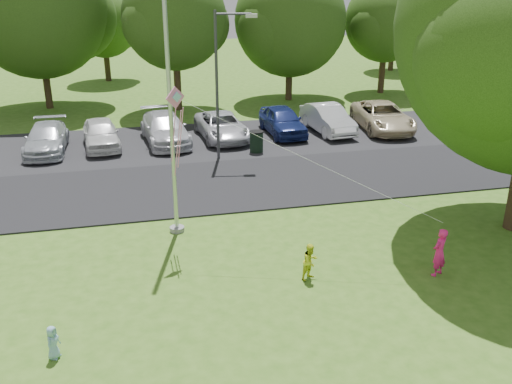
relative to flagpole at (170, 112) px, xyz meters
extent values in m
plane|color=#3B681B|center=(3.50, -5.00, -4.17)|extent=(120.00, 120.00, 0.00)
cube|color=black|center=(3.50, 4.00, -4.14)|extent=(60.00, 6.00, 0.06)
cube|color=black|center=(3.50, 10.50, -4.14)|extent=(42.00, 7.00, 0.06)
cylinder|color=#B7BABF|center=(0.00, 0.00, 0.83)|extent=(0.14, 0.14, 10.00)
cylinder|color=gray|center=(0.00, 0.00, -4.09)|extent=(0.50, 0.50, 0.16)
cylinder|color=#3F3F44|center=(2.71, 7.47, -0.81)|extent=(0.13, 0.13, 6.72)
cylinder|color=#3F3F44|center=(3.48, 7.34, 2.39)|extent=(1.56, 0.35, 0.09)
cube|color=silver|center=(4.26, 7.21, 2.31)|extent=(0.54, 0.33, 0.16)
cylinder|color=black|center=(4.66, 8.00, -3.65)|extent=(0.64, 0.64, 1.03)
cylinder|color=black|center=(4.66, 8.00, -3.11)|extent=(0.68, 0.68, 0.06)
sphere|color=#213D10|center=(9.07, -3.36, 1.93)|extent=(4.81, 4.81, 4.81)
cylinder|color=#332316|center=(-6.10, 20.24, -2.57)|extent=(0.44, 0.44, 3.19)
sphere|color=#213D10|center=(-6.10, 20.24, 2.00)|extent=(8.50, 8.50, 8.50)
sphere|color=#213D10|center=(-4.18, 21.09, 1.37)|extent=(5.53, 5.53, 5.53)
sphere|color=#213D10|center=(-7.80, 19.17, 1.58)|extent=(5.10, 5.10, 5.10)
cylinder|color=#332316|center=(1.92, 17.90, -2.45)|extent=(0.44, 0.44, 3.43)
sphere|color=#213D10|center=(1.92, 17.90, 1.45)|extent=(6.27, 6.27, 6.27)
sphere|color=#213D10|center=(3.33, 18.53, 0.98)|extent=(4.07, 4.07, 4.07)
sphere|color=#213D10|center=(0.66, 17.12, 1.14)|extent=(3.76, 3.76, 3.76)
cylinder|color=#332316|center=(9.53, 19.17, -2.84)|extent=(0.44, 0.44, 2.66)
sphere|color=#213D10|center=(9.53, 19.17, 1.03)|extent=(7.27, 7.27, 7.27)
sphere|color=#213D10|center=(11.16, 19.89, 0.49)|extent=(4.72, 4.72, 4.72)
sphere|color=#213D10|center=(8.07, 18.26, 0.67)|extent=(4.36, 4.36, 4.36)
cylinder|color=#332316|center=(16.62, 19.89, -2.66)|extent=(0.44, 0.44, 3.02)
sphere|color=#213D10|center=(16.62, 19.89, 0.84)|extent=(5.67, 5.67, 5.67)
sphere|color=#213D10|center=(17.89, 20.46, 0.41)|extent=(3.68, 3.68, 3.68)
sphere|color=#213D10|center=(15.48, 19.18, 0.55)|extent=(3.40, 3.40, 3.40)
cylinder|color=#332316|center=(-2.50, 29.00, -2.87)|extent=(0.44, 0.44, 2.60)
sphere|color=#213D10|center=(-2.50, 29.00, 0.25)|extent=(5.20, 5.20, 5.20)
sphere|color=#213D10|center=(-1.33, 29.52, -0.14)|extent=(3.38, 3.38, 3.38)
sphere|color=#213D10|center=(-3.54, 28.35, -0.01)|extent=(3.12, 3.12, 3.12)
cylinder|color=#332316|center=(21.50, 28.50, -2.87)|extent=(0.44, 0.44, 2.60)
sphere|color=#213D10|center=(21.50, 28.50, 0.25)|extent=(5.20, 5.20, 5.20)
sphere|color=#213D10|center=(22.67, 29.02, -0.14)|extent=(3.38, 3.38, 3.38)
sphere|color=#213D10|center=(20.46, 27.85, -0.01)|extent=(3.12, 3.12, 3.12)
imported|color=#B2B7BF|center=(-5.23, 10.31, -3.45)|extent=(1.92, 4.56, 1.31)
imported|color=silver|center=(-2.67, 10.45, -3.40)|extent=(2.03, 4.27, 1.41)
imported|color=silver|center=(0.49, 10.60, -3.38)|extent=(2.50, 5.18, 1.45)
imported|color=silver|center=(3.43, 10.69, -3.45)|extent=(2.51, 4.87, 1.31)
imported|color=navy|center=(6.73, 10.74, -3.37)|extent=(1.92, 4.41, 1.48)
imported|color=silver|center=(9.23, 10.60, -3.37)|extent=(1.93, 4.57, 1.47)
imported|color=#C6B793|center=(12.35, 10.41, -3.37)|extent=(2.96, 5.51, 1.47)
imported|color=#FC2180|center=(7.14, -4.71, -3.43)|extent=(0.64, 0.57, 1.48)
imported|color=yellow|center=(3.44, -4.07, -3.61)|extent=(0.67, 0.63, 1.10)
imported|color=#86B8CD|center=(-3.45, -6.17, -3.75)|extent=(0.42, 0.48, 0.84)
cube|color=pink|center=(0.08, -1.05, 0.68)|extent=(0.59, 0.37, 0.66)
cube|color=#8CC6E5|center=(0.13, -1.08, 0.70)|extent=(0.29, 0.19, 0.32)
cylinder|color=white|center=(3.61, -2.88, -0.91)|extent=(7.07, 3.67, 3.18)
cylinder|color=pink|center=(-0.02, -1.05, -0.46)|extent=(0.21, 0.28, 1.76)
cylinder|color=pink|center=(0.18, -1.00, -0.60)|extent=(0.24, 0.46, 2.01)
cylinder|color=pink|center=(0.08, -1.13, -0.74)|extent=(0.26, 0.67, 2.24)
camera|label=1|loc=(-1.37, -17.82, 4.27)|focal=40.00mm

